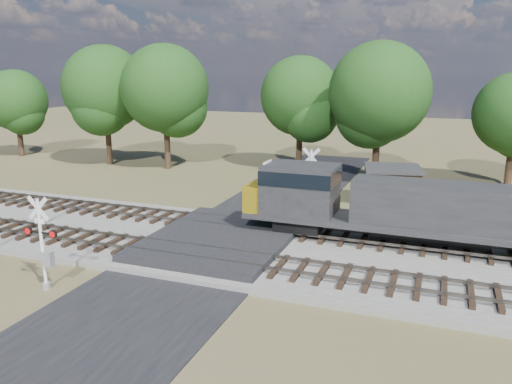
% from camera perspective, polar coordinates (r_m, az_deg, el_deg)
% --- Properties ---
extents(ground, '(160.00, 160.00, 0.00)m').
position_cam_1_polar(ground, '(25.98, -4.47, -6.53)').
color(ground, '#484E29').
rests_on(ground, ground).
extents(ballast_bed, '(140.00, 10.00, 0.30)m').
position_cam_1_polar(ballast_bed, '(24.20, 18.32, -8.40)').
color(ballast_bed, gray).
rests_on(ballast_bed, ground).
extents(road, '(7.00, 60.00, 0.08)m').
position_cam_1_polar(road, '(25.96, -4.47, -6.44)').
color(road, black).
rests_on(road, ground).
extents(crossing_panel, '(7.00, 9.00, 0.62)m').
position_cam_1_polar(crossing_panel, '(26.30, -4.02, -5.53)').
color(crossing_panel, '#262628').
rests_on(crossing_panel, ground).
extents(track_near, '(140.00, 2.60, 0.33)m').
position_cam_1_polar(track_near, '(22.98, 0.53, -8.15)').
color(track_near, black).
rests_on(track_near, ballast_bed).
extents(track_far, '(140.00, 2.60, 0.33)m').
position_cam_1_polar(track_far, '(27.44, 4.13, -4.48)').
color(track_far, black).
rests_on(track_far, ballast_bed).
extents(crossing_signal_near, '(1.63, 0.35, 4.04)m').
position_cam_1_polar(crossing_signal_near, '(22.58, -23.04, -6.27)').
color(crossing_signal_near, silver).
rests_on(crossing_signal_near, ground).
extents(crossing_signal_far, '(1.79, 0.39, 4.45)m').
position_cam_1_polar(crossing_signal_far, '(30.84, 6.06, 0.31)').
color(crossing_signal_far, silver).
rests_on(crossing_signal_far, ground).
extents(equipment_shed, '(4.37, 4.37, 2.56)m').
position_cam_1_polar(equipment_shed, '(35.52, 15.28, 0.77)').
color(equipment_shed, '#45331D').
rests_on(equipment_shed, ground).
extents(treeline, '(81.04, 11.90, 11.35)m').
position_cam_1_polar(treeline, '(42.28, 13.25, 10.42)').
color(treeline, black).
rests_on(treeline, ground).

